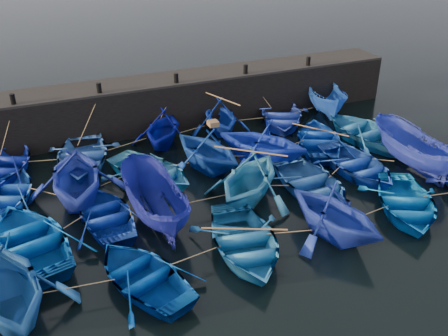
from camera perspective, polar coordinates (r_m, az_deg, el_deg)
name	(u,v)px	position (r m, az deg, el deg)	size (l,w,h in m)	color
ground	(256,219)	(19.70, 3.65, -5.86)	(120.00, 120.00, 0.00)	black
quay_wall	(172,102)	(27.87, -5.92, 7.55)	(26.00, 2.50, 2.50)	black
quay_top	(171,79)	(27.44, -6.05, 10.11)	(26.00, 2.50, 0.12)	black
bollard_0	(13,99)	(25.45, -23.00, 7.27)	(0.24, 0.24, 0.50)	black
bollard_1	(99,88)	(25.68, -14.10, 8.87)	(0.24, 0.24, 0.50)	black
bollard_2	(176,78)	(26.53, -5.49, 10.20)	(0.24, 0.24, 0.50)	black
bollard_3	(246,69)	(27.92, 2.48, 11.23)	(0.24, 0.24, 0.50)	black
bollard_4	(308,61)	(29.80, 9.61, 11.96)	(0.24, 0.24, 0.50)	black
boat_0	(1,166)	(24.48, -24.11, 0.19)	(3.60, 5.03, 1.04)	navy
boat_1	(82,156)	(24.16, -15.96, 1.28)	(3.53, 4.93, 1.02)	#2D59B2
boat_2	(163,128)	(25.27, -7.00, 4.59)	(3.21, 3.72, 1.96)	#000778
boat_3	(220,116)	(26.54, -0.43, 5.98)	(3.19, 3.70, 1.95)	#0D2C95
boat_4	(281,116)	(27.98, 6.55, 5.94)	(3.44, 4.80, 1.00)	#203698
boat_5	(326,99)	(29.58, 11.61, 7.70)	(1.82, 4.82, 1.86)	blue
boat_6	(6,194)	(22.24, -23.63, -2.78)	(3.06, 4.27, 0.89)	blue
boat_7	(76,175)	(20.97, -16.52, -0.75)	(4.17, 4.84, 2.55)	#1E3098
boat_8	(151,171)	(22.29, -8.37, -0.35)	(3.24, 4.54, 0.94)	#3789D5
boat_9	(207,149)	(22.67, -1.93, 2.22)	(3.57, 4.14, 2.18)	navy
boat_10	(262,141)	(23.29, 4.40, 3.06)	(3.76, 4.36, 2.30)	#1430C7
boat_11	(319,139)	(25.51, 10.80, 3.28)	(3.28, 4.59, 0.95)	#0B3AA6
boat_12	(366,131)	(26.87, 15.91, 4.12)	(3.66, 5.12, 1.06)	#236DAB
boat_13	(30,239)	(18.98, -21.25, -7.60)	(3.58, 5.01, 1.04)	#03479E
boat_14	(106,214)	(19.70, -13.29, -5.16)	(2.95, 4.13, 0.86)	#0E2F98
boat_15	(153,201)	(19.15, -8.07, -3.74)	(1.89, 5.02, 1.94)	navy
boat_16	(250,177)	(20.22, 2.94, -1.05)	(3.75, 4.35, 2.29)	#3084D0
boat_17	(311,183)	(21.44, 9.91, -1.65)	(3.39, 4.74, 0.98)	#2458A4
boat_18	(357,164)	(23.42, 14.94, 0.42)	(3.25, 4.54, 0.94)	#1A43B1
boat_19	(411,150)	(24.43, 20.63, 1.97)	(1.86, 4.94, 1.91)	#213198
boat_20	(5,284)	(16.15, -23.70, -12.08)	(3.95, 4.59, 2.41)	#195292
boat_21	(143,275)	(16.56, -9.23, -11.97)	(3.01, 4.21, 0.87)	navy
boat_22	(244,241)	(17.67, 2.31, -8.35)	(3.42, 4.78, 0.99)	#236FB6
boat_23	(335,212)	(18.53, 12.55, -4.96)	(3.56, 4.13, 2.17)	#1C32A3
boat_24	(406,203)	(21.06, 20.07, -3.74)	(3.27, 4.57, 0.95)	blue
wooden_crate	(213,123)	(22.27, -1.26, 5.12)	(0.43, 0.45, 0.22)	brown
mooring_ropes	(204,150)	(23.03, -2.35, 2.07)	(17.59, 11.72, 2.10)	tan
loose_oars	(260,145)	(21.97, 4.13, 2.69)	(9.34, 12.00, 1.40)	#99724C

